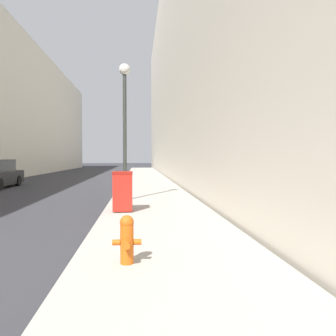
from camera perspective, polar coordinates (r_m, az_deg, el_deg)
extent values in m
cube|color=#ADA89E|center=(22.01, -3.60, -2.56)|extent=(3.34, 60.00, 0.13)
cube|color=beige|center=(32.11, 10.55, 16.36)|extent=(12.00, 60.00, 19.64)
cylinder|color=#D15614|center=(5.17, -7.17, -13.02)|extent=(0.20, 0.20, 0.60)
sphere|color=#D15614|center=(5.10, -7.18, -9.36)|extent=(0.21, 0.21, 0.21)
cylinder|color=#D15614|center=(5.08, -7.19, -8.64)|extent=(0.06, 0.06, 0.05)
cylinder|color=#D15614|center=(5.01, -7.24, -13.16)|extent=(0.11, 0.12, 0.11)
cylinder|color=#D15614|center=(5.17, -9.01, -12.68)|extent=(0.12, 0.09, 0.09)
cylinder|color=#D15614|center=(5.16, -5.32, -12.70)|extent=(0.12, 0.09, 0.09)
cube|color=red|center=(10.00, -7.88, -4.18)|extent=(0.57, 0.63, 1.09)
cube|color=maroon|center=(9.95, -7.90, -0.83)|extent=(0.59, 0.65, 0.08)
cylinder|color=black|center=(10.34, -9.15, -6.76)|extent=(0.05, 0.16, 0.16)
cylinder|color=black|center=(10.32, -6.45, -6.77)|extent=(0.05, 0.16, 0.16)
cylinder|color=#2D332D|center=(12.61, -7.49, -4.99)|extent=(0.26, 0.26, 0.25)
cylinder|color=#2D332D|center=(12.54, -7.53, 5.31)|extent=(0.14, 0.14, 4.77)
sphere|color=silver|center=(12.95, -7.58, 16.66)|extent=(0.42, 0.42, 0.42)
cylinder|color=black|center=(22.30, -24.69, -2.02)|extent=(0.24, 0.64, 0.64)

